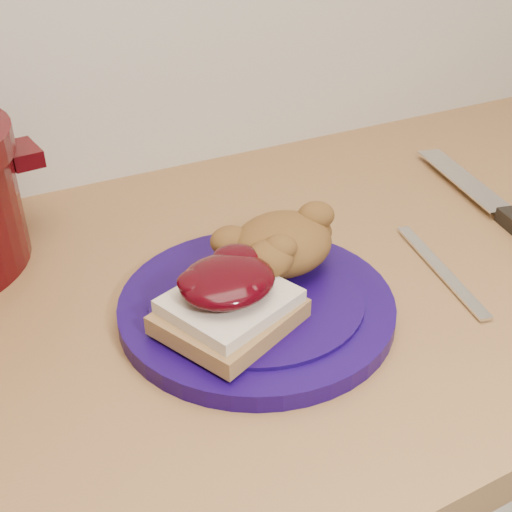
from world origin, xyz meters
name	(u,v)px	position (x,y,z in m)	size (l,w,h in m)	color
plate	(257,306)	(-0.05, 1.45, 0.91)	(0.26, 0.26, 0.02)	#140445
sandwich	(229,299)	(-0.09, 1.42, 0.95)	(0.14, 0.13, 0.05)	olive
stuffing_mound	(282,244)	(0.00, 1.48, 0.95)	(0.11, 0.09, 0.05)	brown
chef_knife	(511,219)	(0.30, 1.46, 0.91)	(0.10, 0.30, 0.02)	black
butter_knife	(440,269)	(0.16, 1.42, 0.90)	(0.18, 0.01, 0.00)	silver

